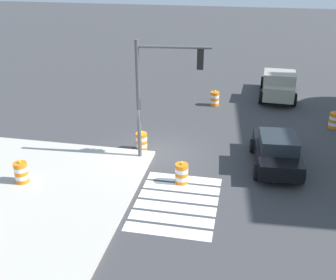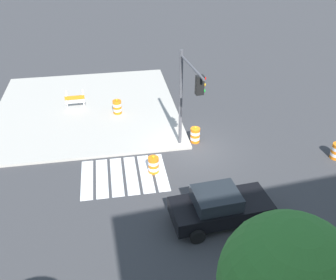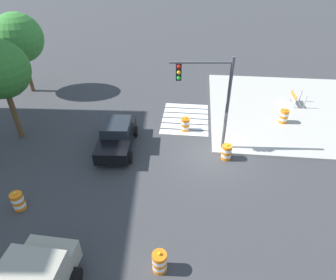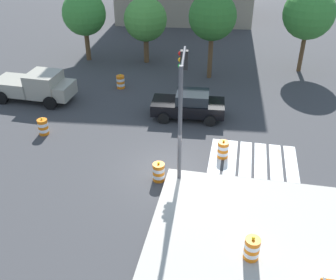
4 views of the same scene
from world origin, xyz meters
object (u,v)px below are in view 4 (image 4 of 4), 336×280
Objects in this scene: street_tree_streetside_mid at (213,17)px; street_tree_streetside_near at (84,14)px; traffic_barrel_near_corner at (223,150)px; traffic_barrel_median_near at (121,82)px; traffic_barrel_median_far at (159,172)px; sports_car at (189,105)px; traffic_barrel_on_sidewalk at (252,248)px; street_tree_corner_lot at (309,14)px; pickup_truck at (37,86)px; traffic_light_pole at (182,94)px; street_tree_streetside_far at (145,20)px; traffic_barrel_crosswalk_end at (43,127)px.

street_tree_streetside_near is at bearing 169.35° from street_tree_streetside_mid.
traffic_barrel_near_corner and traffic_barrel_median_near have the same top height.
traffic_barrel_median_far is 17.67m from street_tree_streetside_near.
sports_car is 0.73× the size of street_tree_streetside_mid.
traffic_barrel_on_sidewalk is 0.19× the size of street_tree_streetside_near.
traffic_barrel_on_sidewalk is 17.71m from street_tree_streetside_mid.
traffic_barrel_on_sidewalk is 20.21m from street_tree_corner_lot.
traffic_light_pole is (10.32, -5.64, 2.94)m from pickup_truck.
traffic_barrel_on_sidewalk is (9.11, -13.89, 0.15)m from traffic_barrel_median_near.
street_tree_streetside_near is at bearing 86.66° from pickup_truck.
street_tree_streetside_mid is 5.85m from street_tree_streetside_far.
traffic_barrel_crosswalk_end is 0.19× the size of street_tree_streetside_near.
traffic_barrel_crosswalk_end is 12.93m from street_tree_streetside_far.
traffic_light_pole is 0.90× the size of street_tree_streetside_mid.
street_tree_streetside_far is (-4.27, 15.17, 2.94)m from traffic_barrel_median_far.
traffic_light_pole is at bearing -115.77° from street_tree_corner_lot.
pickup_truck reaches higher than sports_car.
traffic_light_pole is (0.34, -5.17, 3.10)m from sports_car.
traffic_barrel_near_corner is 0.19× the size of traffic_light_pole.
sports_car is 4.34× the size of traffic_barrel_on_sidewalk.
street_tree_streetside_near is (-11.85, 12.32, 3.25)m from traffic_barrel_near_corner.
traffic_light_pole is 1.02× the size of street_tree_streetside_near.
street_tree_corner_lot is at bearing 21.31° from street_tree_streetside_mid.
traffic_light_pole reaches higher than traffic_barrel_crosswalk_end.
traffic_barrel_crosswalk_end is at bearing -103.51° from street_tree_streetside_far.
traffic_barrel_on_sidewalk is at bearing -77.18° from traffic_barrel_near_corner.
traffic_barrel_crosswalk_end is (-7.68, -3.54, -0.36)m from sports_car.
sports_car is 10.24m from street_tree_streetside_far.
traffic_barrel_on_sidewalk reaches higher than traffic_barrel_median_near.
traffic_barrel_on_sidewalk is at bearing -38.56° from pickup_truck.
pickup_truck is at bearing 143.93° from traffic_barrel_median_far.
traffic_barrel_median_near is at bearing -95.89° from street_tree_streetside_far.
pickup_truck is 19.49m from street_tree_corner_lot.
pickup_truck is at bearing 119.96° from traffic_barrel_crosswalk_end.
traffic_barrel_on_sidewalk is at bearing -56.76° from traffic_barrel_median_near.
traffic_barrel_near_corner is 14.42m from street_tree_corner_lot.
traffic_barrel_crosswalk_end is at bearing -81.15° from street_tree_streetside_near.
traffic_barrel_median_far is at bearing -22.10° from traffic_barrel_crosswalk_end.
street_tree_streetside_near is at bearing 130.34° from traffic_barrel_median_near.
traffic_barrel_median_far is 0.17× the size of street_tree_corner_lot.
traffic_barrel_crosswalk_end is 0.17× the size of street_tree_corner_lot.
street_tree_streetside_near reaches higher than traffic_barrel_median_far.
pickup_truck is 4.65m from traffic_barrel_crosswalk_end.
street_tree_streetside_far is (4.79, 0.35, -0.31)m from street_tree_streetside_near.
street_tree_streetside_far is at bearing 57.47° from pickup_truck.
sports_car is at bearing -128.53° from street_tree_corner_lot.
street_tree_streetside_mid is at bearing -23.03° from street_tree_streetside_far.
pickup_truck is 0.95× the size of traffic_light_pole.
street_tree_streetside_near is (-13.35, 18.89, 3.10)m from traffic_barrel_on_sidewalk.
sports_car is 0.82× the size of street_tree_streetside_near.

